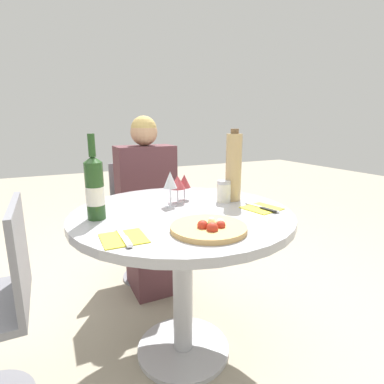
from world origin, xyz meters
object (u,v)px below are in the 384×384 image
Objects in this scene: chair_behind_diner at (145,221)px; tall_carafe at (234,167)px; seated_diner at (150,213)px; pizza_large at (209,228)px; dining_table at (182,240)px; wine_bottle at (95,188)px.

chair_behind_diner is 2.33× the size of tall_carafe.
pizza_large is (-0.09, -1.01, 0.24)m from seated_diner.
chair_behind_diner is 0.72× the size of seated_diner.
tall_carafe reaches higher than dining_table.
seated_diner is at bearing 84.63° from pizza_large.
tall_carafe is at bearing 1.05° from wine_bottle.
dining_table is 0.45m from tall_carafe.
dining_table is at bearing 83.80° from seated_diner.
wine_bottle reaches higher than dining_table.
seated_diner is 0.81m from tall_carafe.
pizza_large is at bearing -133.87° from tall_carafe.
chair_behind_diner is (0.08, 0.87, -0.18)m from dining_table.
dining_table is 3.49× the size of pizza_large.
chair_behind_diner is 2.41× the size of wine_bottle.
chair_behind_diner is at bearing 106.29° from tall_carafe.
dining_table is 0.74m from seated_diner.
seated_diner reaches higher than wine_bottle.
dining_table is at bearing 86.79° from pizza_large.
pizza_large is 0.82× the size of wine_bottle.
wine_bottle is at bearing 61.40° from chair_behind_diner.
pizza_large is 0.50m from wine_bottle.
seated_diner is at bearing 109.55° from tall_carafe.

